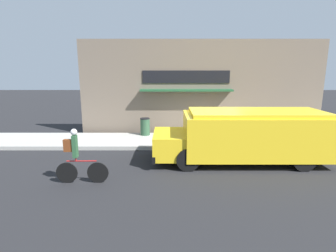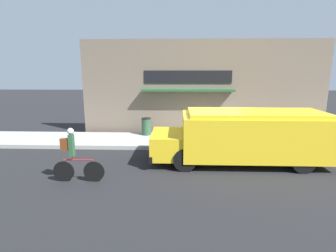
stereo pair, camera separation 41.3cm
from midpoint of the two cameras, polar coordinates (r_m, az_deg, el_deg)
ground_plane at (r=11.26m, az=9.87°, el=-5.34°), size 70.00×70.00×0.00m
sidewalk at (r=12.42m, az=9.13°, el=-3.26°), size 28.00×2.50×0.17m
storefront at (r=13.67m, az=8.50°, el=8.14°), size 12.48×0.73×4.85m
school_bus at (r=9.92m, az=17.67°, el=-1.98°), size 6.31×2.64×1.91m
cyclist at (r=8.32m, az=-18.48°, el=-6.30°), size 1.56×0.20×1.67m
trash_bin at (r=13.06m, az=-3.83°, el=-0.08°), size 0.48×0.48×0.85m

